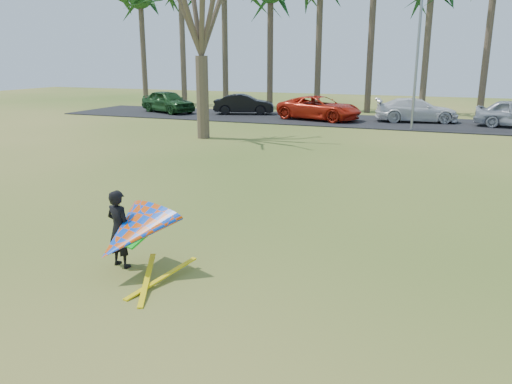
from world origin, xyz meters
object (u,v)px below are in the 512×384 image
(car_1, at_px, (244,104))
(kite_flyer, at_px, (130,233))
(streetlight, at_px, (421,51))
(car_0, at_px, (168,101))
(car_2, at_px, (319,108))
(car_3, at_px, (416,110))

(car_1, distance_m, kite_flyer, 28.11)
(streetlight, distance_m, car_0, 18.78)
(car_2, bearing_deg, car_0, 102.51)
(streetlight, height_order, kite_flyer, streetlight)
(car_3, bearing_deg, car_0, 80.69)
(car_1, bearing_deg, kite_flyer, -179.38)
(streetlight, bearing_deg, car_1, 162.42)
(car_1, relative_size, car_2, 0.78)
(car_1, bearing_deg, car_3, -108.25)
(streetlight, relative_size, car_2, 1.42)
(car_0, height_order, car_1, car_0)
(car_3, bearing_deg, kite_flyer, 160.51)
(kite_flyer, bearing_deg, car_0, 119.46)
(kite_flyer, bearing_deg, car_3, 82.50)
(streetlight, distance_m, kite_flyer, 23.39)
(streetlight, relative_size, car_1, 1.82)
(car_1, height_order, car_3, car_3)
(car_1, xyz_separation_m, car_2, (6.04, -1.36, 0.06))
(car_3, relative_size, kite_flyer, 2.17)
(car_0, height_order, kite_flyer, kite_flyer)
(streetlight, xyz_separation_m, car_3, (-0.19, 3.73, -3.65))
(car_1, height_order, kite_flyer, kite_flyer)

